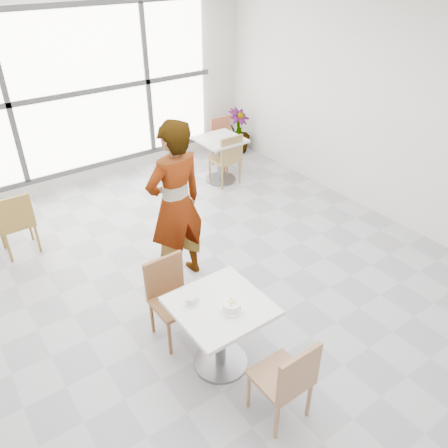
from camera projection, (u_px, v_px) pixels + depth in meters
floor at (209, 284)px, 5.29m from camera, size 7.00×7.00×0.00m
ceiling at (203, 5)px, 3.70m from camera, size 7.00×7.00×0.00m
wall_back at (81, 91)px, 6.91m from camera, size 6.00×0.00×6.00m
wall_right at (392, 114)px, 5.98m from camera, size 0.00×7.00×7.00m
window at (83, 92)px, 6.86m from camera, size 4.60×0.07×2.52m
main_table at (220, 323)px, 4.02m from camera, size 0.80×0.80×0.75m
chair_near at (288, 378)px, 3.54m from camera, size 0.42×0.42×0.87m
chair_far at (170, 293)px, 4.41m from camera, size 0.42×0.42×0.87m
oatmeal_bowl at (232, 306)px, 3.82m from camera, size 0.21×0.21×0.10m
coffee_cup at (191, 301)px, 3.90m from camera, size 0.16×0.13×0.07m
person at (176, 205)px, 4.93m from camera, size 0.75×0.53×1.96m
bg_table_right at (220, 153)px, 7.39m from camera, size 0.70×0.70×0.75m
bg_chair_left_near at (16, 220)px, 5.57m from camera, size 0.42×0.42×0.87m
bg_chair_right_near at (228, 157)px, 7.25m from camera, size 0.42×0.42×0.87m
bg_chair_right_far at (224, 139)px, 7.92m from camera, size 0.42×0.42×0.87m
plant_right at (238, 131)px, 8.48m from camera, size 0.56×0.56×0.83m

